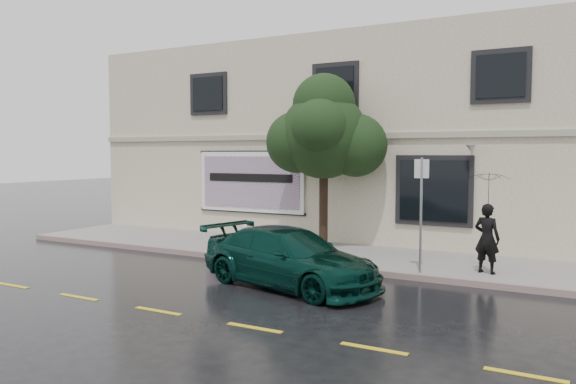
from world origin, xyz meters
The scene contains 12 objects.
ground centered at (0.00, 0.00, 0.00)m, with size 90.00×90.00×0.00m, color black.
sidewalk centered at (0.00, 3.25, 0.07)m, with size 20.00×3.50×0.15m, color gray.
curb centered at (0.00, 1.50, 0.07)m, with size 20.00×0.18×0.16m, color gray.
road_marking centered at (0.00, -3.50, 0.01)m, with size 19.00×0.12×0.01m, color gold.
building centered at (0.00, 9.00, 3.50)m, with size 20.00×8.12×7.00m.
billboard centered at (-3.20, 4.92, 2.05)m, with size 4.30×0.16×2.20m.
car centered at (1.28, -0.50, 0.67)m, with size 2.03×4.59×1.34m, color #072C25.
pedestrian centered at (5.14, 2.42, 1.00)m, with size 0.62×0.41×1.70m, color black.
umbrella centered at (5.14, 2.42, 2.24)m, with size 1.06×1.06×0.78m, color black.
street_tree centered at (0.13, 3.83, 3.58)m, with size 2.64×2.64×4.77m.
fire_hydrant centered at (-2.17, 3.00, 0.49)m, with size 0.29×0.27×0.70m.
sign_pole centered at (3.71, 1.70, 1.82)m, with size 0.34×0.10×2.81m.
Camera 1 is at (7.32, -11.69, 3.07)m, focal length 35.00 mm.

